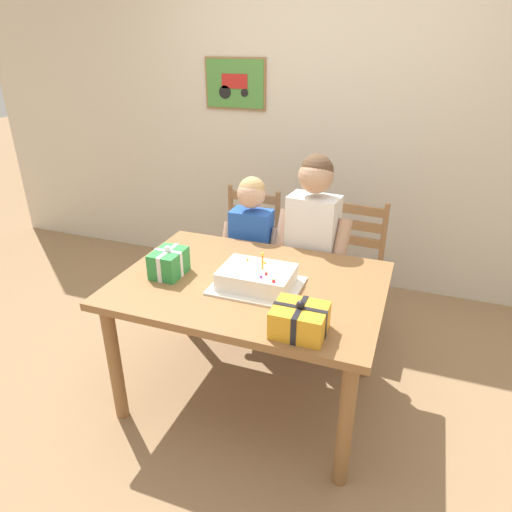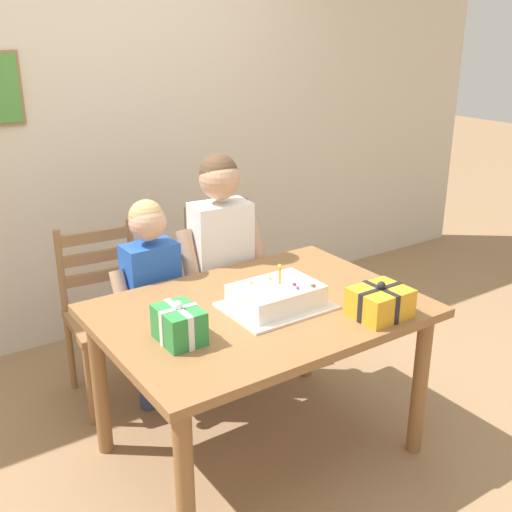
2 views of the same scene
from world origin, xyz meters
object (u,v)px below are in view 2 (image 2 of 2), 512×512
Objects in this scene: gift_box_red_large at (179,325)px; chair_right at (230,283)px; child_older at (221,250)px; dining_table at (260,327)px; child_younger at (152,286)px; birthday_cake at (276,297)px; gift_box_beside_cake at (380,302)px; chair_left at (109,314)px.

gift_box_red_large is 1.28m from chair_right.
chair_right is 0.71× the size of child_older.
dining_table is 0.65m from child_younger.
birthday_cake reaches higher than dining_table.
child_younger reaches higher than gift_box_beside_cake.
child_older reaches higher than chair_right.
dining_table is 1.06× the size of child_older.
gift_box_red_large is 1.00m from chair_left.
birthday_cake reaches higher than chair_left.
child_younger reaches higher than chair_right.
gift_box_beside_cake is 1.26m from chair_right.
dining_table is at bearing 141.63° from birthday_cake.
chair_right is at bearing 49.16° from gift_box_red_large.
chair_left is at bearing 115.27° from birthday_cake.
child_older reaches higher than gift_box_beside_cake.
chair_right is (0.02, 1.21, -0.34)m from gift_box_beside_cake.
child_older reaches higher than dining_table.
child_younger reaches higher than birthday_cake.
child_younger is (-0.60, -0.24, 0.21)m from chair_right.
gift_box_beside_cake is at bearing -90.73° from chair_right.
gift_box_beside_cake is at bearing -45.44° from birthday_cake.
gift_box_beside_cake is at bearing -58.73° from child_younger.
birthday_cake is 0.34× the size of child_older.
birthday_cake is at bearing -38.37° from dining_table.
chair_right is (0.32, 0.90, -0.33)m from birthday_cake.
child_older is at bearing -129.48° from chair_right.
birthday_cake is 0.44m from gift_box_beside_cake.
gift_box_red_large is 0.84m from gift_box_beside_cake.
gift_box_beside_cake is 0.25× the size of chair_right.
chair_left is 0.75m from chair_right.
gift_box_beside_cake is at bearing -44.47° from dining_table.
chair_right is at bearing 50.52° from child_older.
child_older is (0.61, 0.69, -0.03)m from gift_box_red_large.
child_older reaches higher than birthday_cake.
chair_left is 0.71× the size of child_older.
chair_right reaches higher than gift_box_red_large.
dining_table is at bearing 10.17° from gift_box_red_large.
chair_left is 1.00× the size of chair_right.
gift_box_beside_cake is 0.21× the size of child_younger.
gift_box_red_large is at bearing -131.31° from child_older.
gift_box_red_large reaches higher than dining_table.
birthday_cake is 0.49m from gift_box_red_large.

